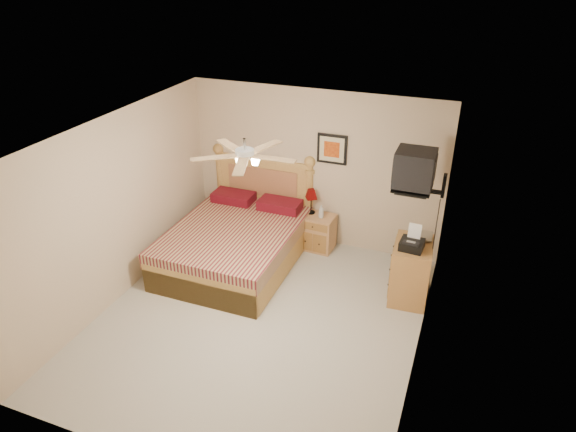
% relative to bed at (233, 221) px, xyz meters
% --- Properties ---
extents(floor, '(4.50, 4.50, 0.00)m').
position_rel_bed_xyz_m(floor, '(0.88, -1.12, -0.73)').
color(floor, '#A9A498').
rests_on(floor, ground).
extents(ceiling, '(4.00, 4.50, 0.04)m').
position_rel_bed_xyz_m(ceiling, '(0.88, -1.12, 1.77)').
color(ceiling, white).
rests_on(ceiling, ground).
extents(wall_back, '(4.00, 0.04, 2.50)m').
position_rel_bed_xyz_m(wall_back, '(0.88, 1.13, 0.52)').
color(wall_back, '#C5AE91').
rests_on(wall_back, ground).
extents(wall_front, '(4.00, 0.04, 2.50)m').
position_rel_bed_xyz_m(wall_front, '(0.88, -3.37, 0.52)').
color(wall_front, '#C5AE91').
rests_on(wall_front, ground).
extents(wall_left, '(0.04, 4.50, 2.50)m').
position_rel_bed_xyz_m(wall_left, '(-1.12, -1.12, 0.52)').
color(wall_left, '#C5AE91').
rests_on(wall_left, ground).
extents(wall_right, '(0.04, 4.50, 2.50)m').
position_rel_bed_xyz_m(wall_right, '(2.88, -1.12, 0.52)').
color(wall_right, '#C5AE91').
rests_on(wall_right, ground).
extents(bed, '(1.72, 2.26, 1.46)m').
position_rel_bed_xyz_m(bed, '(0.00, 0.00, 0.00)').
color(bed, '#B38541').
rests_on(bed, ground).
extents(nightstand, '(0.55, 0.42, 0.57)m').
position_rel_bed_xyz_m(nightstand, '(1.02, 0.88, -0.44)').
color(nightstand, '#A97B4A').
rests_on(nightstand, ground).
extents(table_lamp, '(0.26, 0.26, 0.41)m').
position_rel_bed_xyz_m(table_lamp, '(0.89, 0.95, 0.05)').
color(table_lamp, '#5E0404').
rests_on(table_lamp, nightstand).
extents(lotion_bottle, '(0.09, 0.09, 0.21)m').
position_rel_bed_xyz_m(lotion_bottle, '(1.09, 0.86, -0.05)').
color(lotion_bottle, silver).
rests_on(lotion_bottle, nightstand).
extents(framed_picture, '(0.46, 0.04, 0.46)m').
position_rel_bed_xyz_m(framed_picture, '(1.15, 1.11, 0.89)').
color(framed_picture, black).
rests_on(framed_picture, wall_back).
extents(dresser, '(0.54, 0.74, 0.84)m').
position_rel_bed_xyz_m(dresser, '(2.61, 0.09, -0.31)').
color(dresser, '#A37C3D').
rests_on(dresser, ground).
extents(fax_machine, '(0.32, 0.33, 0.31)m').
position_rel_bed_xyz_m(fax_machine, '(2.59, -0.03, 0.26)').
color(fax_machine, black).
rests_on(fax_machine, dresser).
extents(magazine_lower, '(0.22, 0.27, 0.02)m').
position_rel_bed_xyz_m(magazine_lower, '(2.62, 0.30, 0.12)').
color(magazine_lower, '#BBB29A').
rests_on(magazine_lower, dresser).
extents(magazine_upper, '(0.22, 0.29, 0.02)m').
position_rel_bed_xyz_m(magazine_upper, '(2.61, 0.30, 0.14)').
color(magazine_upper, gray).
rests_on(magazine_upper, magazine_lower).
extents(wall_tv, '(0.56, 0.46, 0.58)m').
position_rel_bed_xyz_m(wall_tv, '(2.63, 0.22, 1.08)').
color(wall_tv, black).
rests_on(wall_tv, wall_right).
extents(ceiling_fan, '(1.14, 1.14, 0.28)m').
position_rel_bed_xyz_m(ceiling_fan, '(0.88, -1.32, 1.63)').
color(ceiling_fan, silver).
rests_on(ceiling_fan, ceiling).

